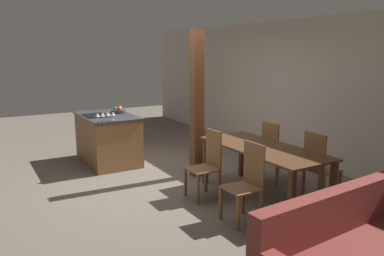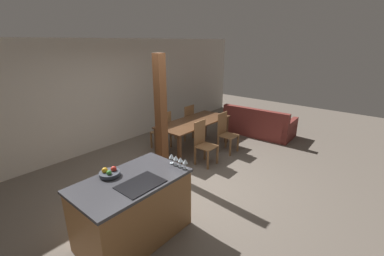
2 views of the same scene
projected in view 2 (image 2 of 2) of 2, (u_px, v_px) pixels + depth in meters
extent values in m
plane|color=#665B51|center=(180.00, 184.00, 4.98)|extent=(16.00, 16.00, 0.00)
cube|color=beige|center=(95.00, 97.00, 6.24)|extent=(11.20, 0.08, 2.70)
cube|color=olive|center=(133.00, 210.00, 3.52)|extent=(1.45, 0.86, 0.88)
cube|color=#38383D|center=(131.00, 180.00, 3.37)|extent=(1.49, 0.90, 0.04)
cube|color=black|center=(141.00, 184.00, 3.23)|extent=(0.56, 0.40, 0.01)
cylinder|color=#383D47|center=(110.00, 174.00, 3.43)|extent=(0.28, 0.28, 0.05)
sphere|color=red|center=(114.00, 169.00, 3.46)|extent=(0.08, 0.08, 0.08)
sphere|color=gold|center=(105.00, 170.00, 3.42)|extent=(0.08, 0.08, 0.08)
sphere|color=#3D8E38|center=(109.00, 173.00, 3.36)|extent=(0.07, 0.07, 0.07)
cylinder|color=silver|center=(185.00, 168.00, 3.62)|extent=(0.06, 0.06, 0.00)
cylinder|color=silver|center=(185.00, 166.00, 3.60)|extent=(0.01, 0.01, 0.08)
cone|color=silver|center=(185.00, 161.00, 3.58)|extent=(0.08, 0.08, 0.07)
cylinder|color=silver|center=(181.00, 167.00, 3.67)|extent=(0.06, 0.06, 0.00)
cylinder|color=silver|center=(181.00, 164.00, 3.66)|extent=(0.01, 0.01, 0.08)
cone|color=silver|center=(180.00, 159.00, 3.64)|extent=(0.08, 0.08, 0.07)
cylinder|color=silver|center=(176.00, 165.00, 3.73)|extent=(0.06, 0.06, 0.00)
cylinder|color=silver|center=(176.00, 162.00, 3.71)|extent=(0.01, 0.01, 0.08)
cone|color=silver|center=(176.00, 158.00, 3.69)|extent=(0.08, 0.08, 0.07)
cylinder|color=silver|center=(172.00, 163.00, 3.78)|extent=(0.06, 0.06, 0.00)
cylinder|color=silver|center=(172.00, 160.00, 3.77)|extent=(0.01, 0.01, 0.08)
cone|color=silver|center=(171.00, 156.00, 3.75)|extent=(0.08, 0.08, 0.07)
cube|color=#51331E|center=(194.00, 122.00, 6.32)|extent=(1.99, 0.86, 0.03)
cube|color=#51331E|center=(179.00, 152.00, 5.54)|extent=(0.07, 0.07, 0.73)
cube|color=#51331E|center=(226.00, 130.00, 6.89)|extent=(0.07, 0.07, 0.73)
cube|color=#51331E|center=(157.00, 143.00, 5.99)|extent=(0.07, 0.07, 0.73)
cube|color=#51331E|center=(205.00, 124.00, 7.34)|extent=(0.07, 0.07, 0.73)
cube|color=brown|center=(206.00, 146.00, 5.65)|extent=(0.40, 0.40, 0.02)
cube|color=brown|center=(200.00, 133.00, 5.68)|extent=(0.38, 0.02, 0.54)
cube|color=brown|center=(208.00, 160.00, 5.48)|extent=(0.04, 0.04, 0.42)
cube|color=brown|center=(217.00, 155.00, 5.74)|extent=(0.04, 0.04, 0.42)
cube|color=brown|center=(195.00, 156.00, 5.70)|extent=(0.04, 0.04, 0.42)
cube|color=brown|center=(205.00, 151.00, 5.96)|extent=(0.04, 0.04, 0.42)
cube|color=brown|center=(228.00, 135.00, 6.30)|extent=(0.40, 0.40, 0.02)
cube|color=brown|center=(222.00, 123.00, 6.32)|extent=(0.38, 0.02, 0.54)
cube|color=brown|center=(230.00, 148.00, 6.13)|extent=(0.04, 0.04, 0.42)
cube|color=brown|center=(238.00, 143.00, 6.39)|extent=(0.04, 0.04, 0.42)
cube|color=brown|center=(218.00, 144.00, 6.35)|extent=(0.04, 0.04, 0.42)
cube|color=brown|center=(226.00, 140.00, 6.61)|extent=(0.04, 0.04, 0.42)
cube|color=brown|center=(161.00, 132.00, 6.54)|extent=(0.40, 0.40, 0.02)
cube|color=brown|center=(166.00, 123.00, 6.33)|extent=(0.38, 0.02, 0.54)
cube|color=brown|center=(161.00, 137.00, 6.84)|extent=(0.04, 0.04, 0.42)
cube|color=brown|center=(151.00, 140.00, 6.59)|extent=(0.04, 0.04, 0.42)
cube|color=brown|center=(171.00, 140.00, 6.63)|extent=(0.04, 0.04, 0.42)
cube|color=brown|center=(161.00, 144.00, 6.37)|extent=(0.04, 0.04, 0.42)
cube|color=brown|center=(184.00, 124.00, 7.19)|extent=(0.40, 0.40, 0.02)
cube|color=brown|center=(189.00, 115.00, 6.98)|extent=(0.38, 0.02, 0.54)
cube|color=brown|center=(184.00, 128.00, 7.49)|extent=(0.04, 0.04, 0.42)
cube|color=brown|center=(175.00, 131.00, 7.24)|extent=(0.04, 0.04, 0.42)
cube|color=brown|center=(193.00, 131.00, 7.28)|extent=(0.04, 0.04, 0.42)
cube|color=brown|center=(185.00, 134.00, 7.02)|extent=(0.04, 0.04, 0.42)
cube|color=maroon|center=(259.00, 127.00, 7.63)|extent=(1.04, 1.98, 0.43)
cube|color=maroon|center=(255.00, 116.00, 7.20)|extent=(0.26, 1.94, 0.41)
cube|color=maroon|center=(290.00, 130.00, 7.10)|extent=(0.95, 0.19, 0.57)
cube|color=maroon|center=(232.00, 119.00, 8.12)|extent=(0.95, 0.19, 0.57)
cube|color=brown|center=(161.00, 117.00, 5.02)|extent=(0.18, 0.18, 2.43)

